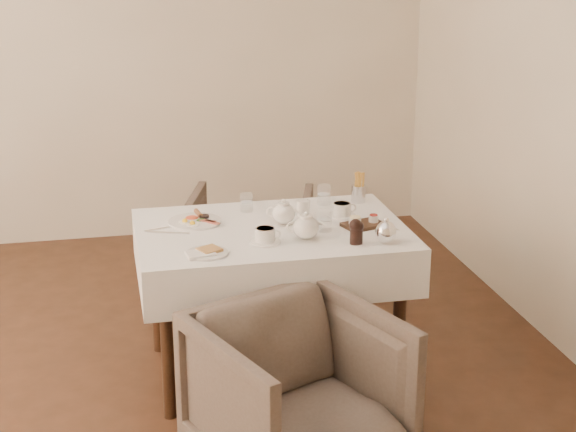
% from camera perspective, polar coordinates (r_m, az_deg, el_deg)
% --- Properties ---
extents(table, '(1.28, 0.88, 0.75)m').
position_cam_1_polar(table, '(4.24, -1.07, -2.27)').
color(table, black).
rests_on(table, ground).
extents(armchair_near, '(0.95, 0.96, 0.68)m').
position_cam_1_polar(armchair_near, '(3.61, 0.65, -11.45)').
color(armchair_near, '#4C4038').
rests_on(armchair_near, ground).
extents(armchair_far, '(0.88, 0.90, 0.66)m').
position_cam_1_polar(armchair_far, '(5.16, -2.48, -2.12)').
color(armchair_far, '#4C4038').
rests_on(armchair_far, ground).
extents(breakfast_plate, '(0.26, 0.26, 0.03)m').
position_cam_1_polar(breakfast_plate, '(4.30, -6.03, -0.29)').
color(breakfast_plate, white).
rests_on(breakfast_plate, table).
extents(side_plate, '(0.19, 0.18, 0.02)m').
position_cam_1_polar(side_plate, '(3.88, -5.33, -2.38)').
color(side_plate, white).
rests_on(side_plate, table).
extents(teapot_centre, '(0.19, 0.18, 0.13)m').
position_cam_1_polar(teapot_centre, '(4.24, -0.29, 0.29)').
color(teapot_centre, white).
rests_on(teapot_centre, table).
extents(teapot_front, '(0.18, 0.14, 0.13)m').
position_cam_1_polar(teapot_front, '(4.03, 1.17, -0.62)').
color(teapot_front, white).
rests_on(teapot_front, table).
extents(creamer, '(0.08, 0.08, 0.08)m').
position_cam_1_polar(creamer, '(4.37, 0.99, 0.53)').
color(creamer, white).
rests_on(creamer, table).
extents(teacup_near, '(0.14, 0.14, 0.07)m').
position_cam_1_polar(teacup_near, '(4.00, -1.49, -1.30)').
color(teacup_near, white).
rests_on(teacup_near, table).
extents(teacup_far, '(0.14, 0.14, 0.07)m').
position_cam_1_polar(teacup_far, '(4.37, 3.50, 0.36)').
color(teacup_far, white).
rests_on(teacup_far, table).
extents(glass_left, '(0.08, 0.08, 0.09)m').
position_cam_1_polar(glass_left, '(4.44, -2.70, 0.88)').
color(glass_left, silver).
rests_on(glass_left, table).
extents(glass_mid, '(0.10, 0.10, 0.10)m').
position_cam_1_polar(glass_mid, '(4.16, 2.35, -0.27)').
color(glass_mid, silver).
rests_on(glass_mid, table).
extents(glass_right, '(0.07, 0.07, 0.10)m').
position_cam_1_polar(glass_right, '(4.55, 2.33, 1.38)').
color(glass_right, silver).
rests_on(glass_right, table).
extents(condiment_board, '(0.22, 0.18, 0.05)m').
position_cam_1_polar(condiment_board, '(4.24, 4.87, -0.47)').
color(condiment_board, black).
rests_on(condiment_board, table).
extents(pepper_mill_left, '(0.07, 0.07, 0.12)m').
position_cam_1_polar(pepper_mill_left, '(3.99, 4.38, -1.00)').
color(pepper_mill_left, black).
rests_on(pepper_mill_left, table).
extents(pepper_mill_right, '(0.07, 0.07, 0.11)m').
position_cam_1_polar(pepper_mill_right, '(3.99, 4.53, -1.04)').
color(pepper_mill_right, black).
rests_on(pepper_mill_right, table).
extents(silver_pot, '(0.13, 0.11, 0.13)m').
position_cam_1_polar(silver_pot, '(4.01, 6.34, -0.92)').
color(silver_pot, white).
rests_on(silver_pot, table).
extents(fries_cup, '(0.08, 0.08, 0.16)m').
position_cam_1_polar(fries_cup, '(4.60, 4.58, 1.76)').
color(fries_cup, silver).
rests_on(fries_cup, table).
extents(cutlery_fork, '(0.19, 0.07, 0.00)m').
position_cam_1_polar(cutlery_fork, '(4.24, -8.05, -0.79)').
color(cutlery_fork, silver).
rests_on(cutlery_fork, table).
extents(cutlery_knife, '(0.20, 0.08, 0.00)m').
position_cam_1_polar(cutlery_knife, '(4.17, -7.74, -1.08)').
color(cutlery_knife, silver).
rests_on(cutlery_knife, table).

